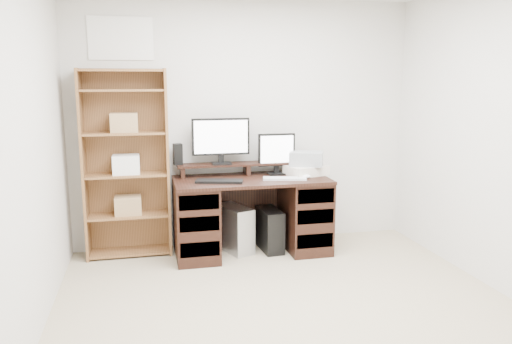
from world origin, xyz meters
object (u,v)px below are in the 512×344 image
object	(u,v)px
desk	(251,214)
monitor_small	(277,152)
tower_black	(270,230)
printer	(306,170)
bookshelf	(126,162)
tower_silver	(234,229)
monitor_wide	(221,138)

from	to	relation	value
desk	monitor_small	xyz separation A→B (m)	(0.30, 0.15, 0.59)
desk	tower_black	bearing A→B (deg)	4.23
printer	tower_black	world-z (taller)	printer
tower_black	bookshelf	world-z (taller)	bookshelf
tower_silver	tower_black	bearing A→B (deg)	-30.16
monitor_small	printer	distance (m)	0.35
desk	monitor_small	size ratio (longest dim) A/B	3.63
monitor_small	printer	size ratio (longest dim) A/B	1.08
desk	bookshelf	size ratio (longest dim) A/B	0.83
tower_black	bookshelf	bearing A→B (deg)	167.96
monitor_wide	monitor_small	world-z (taller)	monitor_wide
desk	tower_black	world-z (taller)	desk
bookshelf	desk	bearing A→B (deg)	-10.22
printer	tower_silver	bearing A→B (deg)	160.58
monitor_small	monitor_wide	bearing A→B (deg)	174.79
printer	tower_black	size ratio (longest dim) A/B	0.89
desk	monitor_wide	world-z (taller)	monitor_wide
tower_silver	tower_black	distance (m)	0.36
tower_silver	tower_black	size ratio (longest dim) A/B	1.06
monitor_small	tower_black	bearing A→B (deg)	-127.14
monitor_wide	tower_silver	xyz separation A→B (m)	(0.11, -0.13, -0.90)
monitor_wide	monitor_small	xyz separation A→B (m)	(0.56, -0.04, -0.15)
desk	monitor_wide	size ratio (longest dim) A/B	2.62
desk	monitor_small	world-z (taller)	monitor_small
tower_silver	bookshelf	size ratio (longest dim) A/B	0.25
monitor_wide	tower_silver	world-z (taller)	monitor_wide
printer	tower_black	distance (m)	0.70
tower_silver	printer	bearing A→B (deg)	-23.00
bookshelf	monitor_wide	bearing A→B (deg)	-1.05
printer	tower_silver	size ratio (longest dim) A/B	0.84
monitor_wide	bookshelf	world-z (taller)	bookshelf
desk	bookshelf	bearing A→B (deg)	169.78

